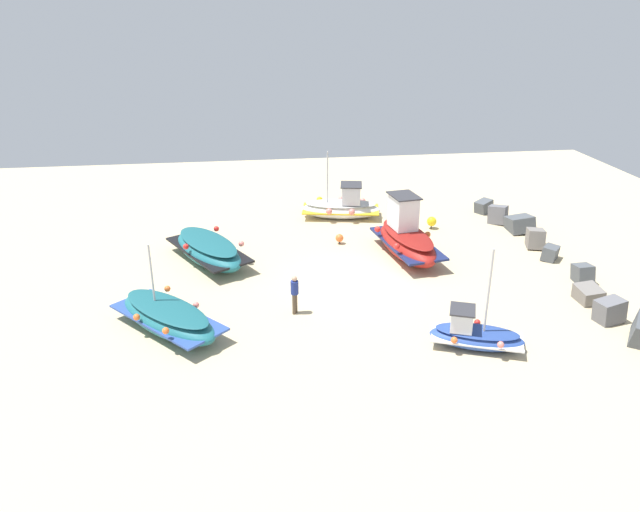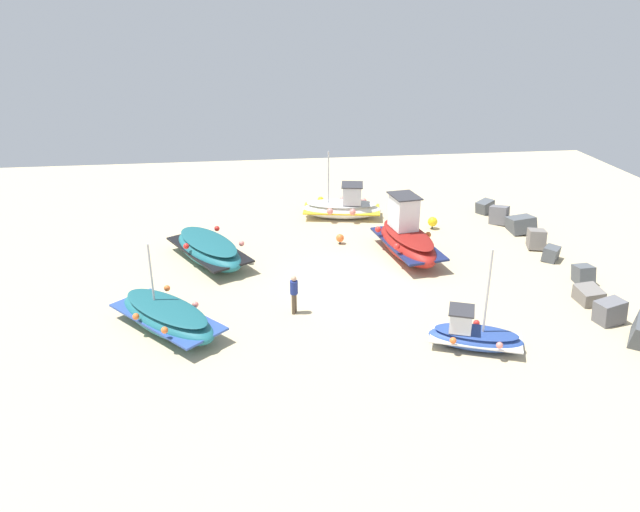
% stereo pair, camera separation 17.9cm
% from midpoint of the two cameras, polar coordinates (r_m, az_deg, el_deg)
% --- Properties ---
extents(ground_plane, '(46.60, 46.60, 0.00)m').
position_cam_midpoint_polar(ground_plane, '(26.99, 3.02, -2.55)').
color(ground_plane, '#C6B289').
extents(fishing_boat_0, '(5.73, 4.37, 1.22)m').
position_cam_midpoint_polar(fishing_boat_0, '(29.42, -10.64, 0.60)').
color(fishing_boat_0, '#1E6670').
rests_on(fishing_boat_0, ground_plane).
extents(fishing_boat_1, '(5.11, 4.79, 3.34)m').
position_cam_midpoint_polar(fishing_boat_1, '(23.67, -14.37, -5.60)').
color(fishing_boat_1, '#1E6670').
rests_on(fishing_boat_1, ground_plane).
extents(fishing_boat_2, '(2.71, 4.80, 3.90)m').
position_cam_midpoint_polar(fishing_boat_2, '(35.01, 1.95, 4.65)').
color(fishing_boat_2, white).
rests_on(fishing_boat_2, ground_plane).
extents(fishing_boat_3, '(2.45, 3.62, 3.85)m').
position_cam_midpoint_polar(fishing_boat_3, '(22.67, 14.14, -7.20)').
color(fishing_boat_3, '#2D4C9E').
rests_on(fishing_boat_3, ground_plane).
extents(fishing_boat_4, '(5.45, 2.76, 2.97)m').
position_cam_midpoint_polar(fishing_boat_4, '(29.79, 7.97, 1.65)').
color(fishing_boat_4, maroon).
rests_on(fishing_boat_4, ground_plane).
extents(person_walking, '(0.32, 0.32, 1.64)m').
position_cam_midpoint_polar(person_walking, '(24.03, -2.61, -3.40)').
color(person_walking, brown).
rests_on(person_walking, ground_plane).
extents(breakwater_rocks, '(18.36, 2.29, 1.35)m').
position_cam_midpoint_polar(breakwater_rocks, '(29.69, 21.90, -0.90)').
color(breakwater_rocks, '#4C5156').
rests_on(breakwater_rocks, ground_plane).
extents(mooring_buoy_0, '(0.41, 0.41, 0.52)m').
position_cam_midpoint_polar(mooring_buoy_0, '(31.20, 1.68, 1.70)').
color(mooring_buoy_0, '#3F3F42').
rests_on(mooring_buoy_0, ground_plane).
extents(mooring_buoy_1, '(0.53, 0.53, 0.68)m').
position_cam_midpoint_polar(mooring_buoy_1, '(33.82, 10.32, 3.22)').
color(mooring_buoy_1, '#3F3F42').
rests_on(mooring_buoy_1, ground_plane).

